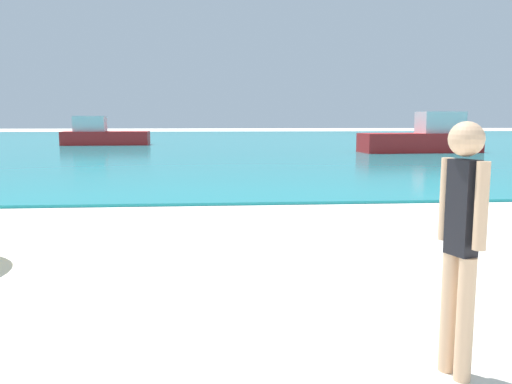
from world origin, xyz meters
TOP-DOWN VIEW (x-y plane):
  - water at (0.00, 44.17)m, footprint 160.00×60.00m
  - person_standing at (1.49, 7.29)m, footprint 0.22×0.36m
  - boat_near at (10.16, 29.13)m, footprint 5.85×2.20m
  - boat_far at (-6.93, 37.75)m, footprint 5.28×1.78m

SIDE VIEW (x-z plane):
  - water at x=0.00m, z-range 0.00..0.06m
  - boat_far at x=-6.93m, z-range -0.22..1.57m
  - boat_near at x=10.16m, z-range -0.24..1.71m
  - person_standing at x=1.49m, z-range 0.11..1.75m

